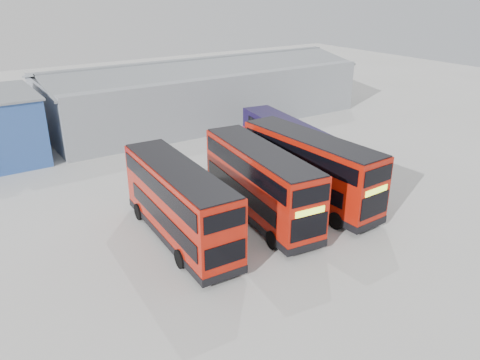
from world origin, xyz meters
TOP-DOWN VIEW (x-y plane):
  - ground_plane at (0.00, 0.00)m, footprint 120.00×120.00m
  - maintenance_shed at (8.00, 20.00)m, footprint 30.50×12.00m
  - double_decker_left at (-5.01, -0.82)m, footprint 2.85×9.84m
  - double_decker_centre at (0.00, -1.00)m, footprint 3.52×10.05m
  - double_decker_right at (3.69, -1.03)m, footprint 2.86×10.15m
  - single_decker_blue at (7.69, 6.27)m, footprint 3.95×10.64m

SIDE VIEW (x-z plane):
  - ground_plane at x=0.00m, z-range 0.00..0.00m
  - single_decker_blue at x=7.69m, z-range -0.01..2.82m
  - double_decker_left at x=-5.01m, z-range -0.01..4.11m
  - double_decker_centre at x=0.00m, z-range -0.01..4.16m
  - double_decker_right at x=3.69m, z-range -0.01..4.24m
  - maintenance_shed at x=8.00m, z-range -0.34..5.55m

